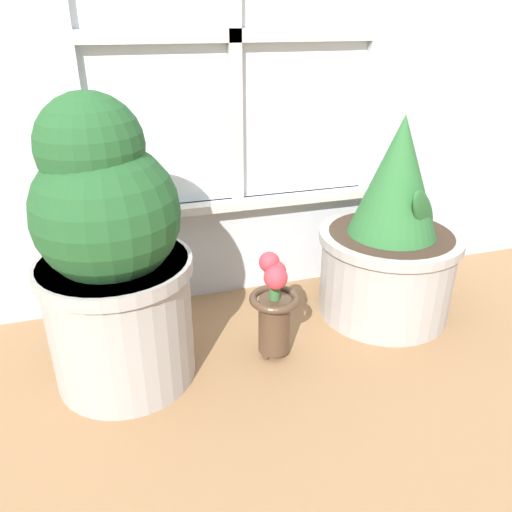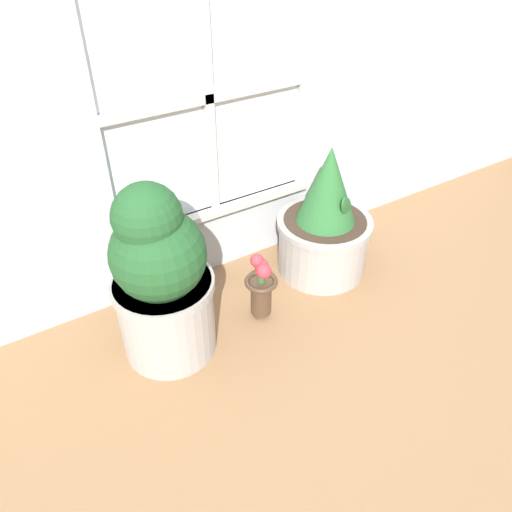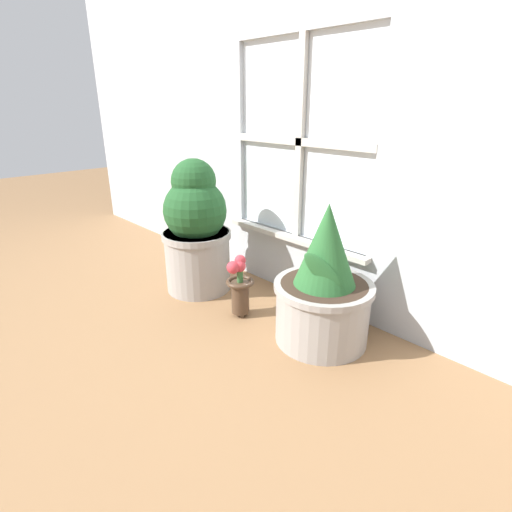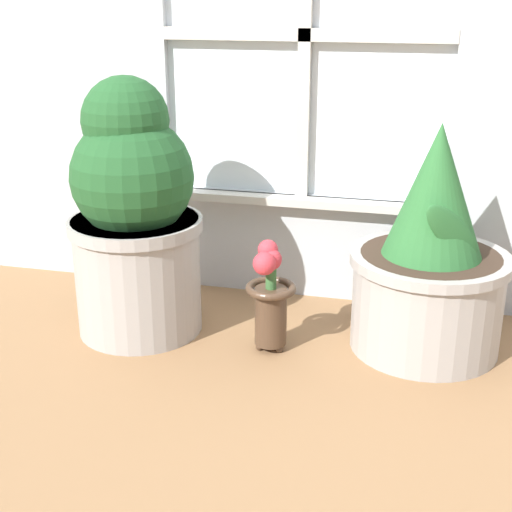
# 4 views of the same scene
# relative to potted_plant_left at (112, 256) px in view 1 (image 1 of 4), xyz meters

# --- Properties ---
(ground_plane) EXTENTS (10.00, 10.00, 0.00)m
(ground_plane) POSITION_rel_potted_plant_left_xyz_m (0.39, -0.15, -0.34)
(ground_plane) COLOR olive
(potted_plant_left) EXTENTS (0.36, 0.36, 0.70)m
(potted_plant_left) POSITION_rel_potted_plant_left_xyz_m (0.00, 0.00, 0.00)
(potted_plant_left) COLOR #9E9993
(potted_plant_left) RESTS_ON ground_plane
(potted_plant_right) EXTENTS (0.41, 0.41, 0.60)m
(potted_plant_right) POSITION_rel_potted_plant_left_xyz_m (0.78, 0.08, -0.10)
(potted_plant_right) COLOR #9E9993
(potted_plant_right) RESTS_ON ground_plane
(flower_vase) EXTENTS (0.13, 0.13, 0.30)m
(flower_vase) POSITION_rel_potted_plant_left_xyz_m (0.39, -0.04, -0.18)
(flower_vase) COLOR #473323
(flower_vase) RESTS_ON ground_plane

